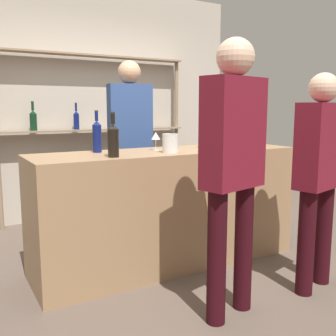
{
  "coord_description": "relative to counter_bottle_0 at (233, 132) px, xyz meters",
  "views": [
    {
      "loc": [
        -1.63,
        -2.84,
        1.34
      ],
      "look_at": [
        0.0,
        0.0,
        0.84
      ],
      "focal_mm": 42.0,
      "sensor_mm": 36.0,
      "label": 1
    }
  ],
  "objects": [
    {
      "name": "counter_bottle_4",
      "position": [
        -0.37,
        -0.14,
        0.02
      ],
      "size": [
        0.08,
        0.08,
        0.38
      ],
      "color": "#0F1956",
      "rests_on": "bar_counter"
    },
    {
      "name": "counter_bottle_3",
      "position": [
        -0.23,
        -0.24,
        0.01
      ],
      "size": [
        0.07,
        0.07,
        0.33
      ],
      "color": "black",
      "rests_on": "bar_counter"
    },
    {
      "name": "ground_plane",
      "position": [
        -0.75,
        -0.07,
        -1.11
      ],
      "size": [
        16.0,
        16.0,
        0.0
      ],
      "primitive_type": "plane",
      "color": "brown"
    },
    {
      "name": "cork_jar",
      "position": [
        -0.81,
        -0.22,
        -0.05
      ],
      "size": [
        0.13,
        0.13,
        0.15
      ],
      "color": "silver",
      "rests_on": "bar_counter"
    },
    {
      "name": "ice_bucket",
      "position": [
        0.08,
        -0.14,
        -0.03
      ],
      "size": [
        0.21,
        0.21,
        0.19
      ],
      "color": "#B2B2B7",
      "rests_on": "bar_counter"
    },
    {
      "name": "customer_center",
      "position": [
        -0.84,
        -1.03,
        -0.07
      ],
      "size": [
        0.46,
        0.28,
        1.75
      ],
      "rotation": [
        0.0,
        0.0,
        1.8
      ],
      "color": "black",
      "rests_on": "ground_plane"
    },
    {
      "name": "counter_bottle_0",
      "position": [
        0.0,
        0.0,
        0.0
      ],
      "size": [
        0.08,
        0.08,
        0.33
      ],
      "color": "silver",
      "rests_on": "bar_counter"
    },
    {
      "name": "server_behind_counter",
      "position": [
        -0.65,
        0.91,
        -0.03
      ],
      "size": [
        0.47,
        0.26,
        1.83
      ],
      "rotation": [
        0.0,
        0.0,
        -1.72
      ],
      "color": "#121C33",
      "rests_on": "ground_plane"
    },
    {
      "name": "counter_bottle_1",
      "position": [
        -1.32,
        -0.26,
        0.0
      ],
      "size": [
        0.08,
        0.08,
        0.33
      ],
      "color": "black",
      "rests_on": "bar_counter"
    },
    {
      "name": "counter_bottle_2",
      "position": [
        -1.31,
        0.09,
        0.01
      ],
      "size": [
        0.07,
        0.07,
        0.34
      ],
      "color": "#0F1956",
      "rests_on": "bar_counter"
    },
    {
      "name": "customer_right",
      "position": [
        -0.05,
        -1.03,
        -0.19
      ],
      "size": [
        0.47,
        0.29,
        1.58
      ],
      "rotation": [
        0.0,
        0.0,
        1.81
      ],
      "color": "black",
      "rests_on": "ground_plane"
    },
    {
      "name": "back_wall",
      "position": [
        -0.75,
        1.86,
        0.29
      ],
      "size": [
        3.88,
        0.12,
        2.8
      ],
      "primitive_type": "cube",
      "color": "#B2A899",
      "rests_on": "ground_plane"
    },
    {
      "name": "bar_counter",
      "position": [
        -0.75,
        -0.07,
        -0.62
      ],
      "size": [
        2.28,
        0.66,
        0.99
      ],
      "primitive_type": "cube",
      "color": "#997551",
      "rests_on": "ground_plane"
    },
    {
      "name": "back_shelf",
      "position": [
        -0.76,
        1.68,
        0.19
      ],
      "size": [
        2.32,
        0.18,
        1.96
      ],
      "color": "#897056",
      "rests_on": "ground_plane"
    },
    {
      "name": "wine_glass",
      "position": [
        -0.83,
        0.01,
        -0.01
      ],
      "size": [
        0.08,
        0.08,
        0.15
      ],
      "color": "silver",
      "rests_on": "bar_counter"
    }
  ]
}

